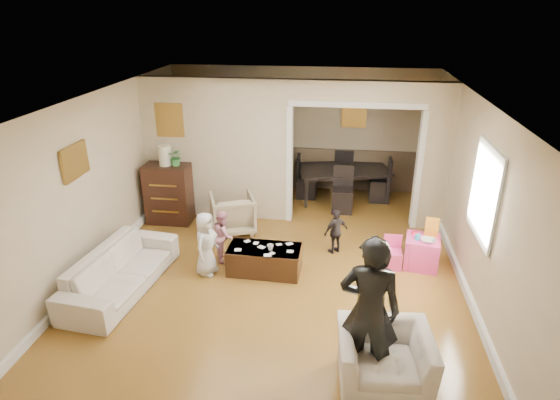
# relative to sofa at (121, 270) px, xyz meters

# --- Properties ---
(floor) EXTENTS (7.00, 7.00, 0.00)m
(floor) POSITION_rel_sofa_xyz_m (2.13, 0.88, -0.30)
(floor) COLOR #9E6D28
(floor) RESTS_ON ground
(partition_left) EXTENTS (2.75, 0.18, 2.60)m
(partition_left) POSITION_rel_sofa_xyz_m (0.75, 2.68, 1.00)
(partition_left) COLOR #C6B891
(partition_left) RESTS_ON ground
(partition_right) EXTENTS (0.55, 0.18, 2.60)m
(partition_right) POSITION_rel_sofa_xyz_m (4.60, 2.68, 1.00)
(partition_right) COLOR #C6B891
(partition_right) RESTS_ON ground
(partition_header) EXTENTS (2.22, 0.18, 0.35)m
(partition_header) POSITION_rel_sofa_xyz_m (3.23, 2.68, 2.13)
(partition_header) COLOR #C6B891
(partition_header) RESTS_ON partition_right
(window_pane) EXTENTS (0.03, 0.95, 1.10)m
(window_pane) POSITION_rel_sofa_xyz_m (4.86, 0.48, 1.25)
(window_pane) COLOR white
(window_pane) RESTS_ON ground
(framed_art_partition) EXTENTS (0.45, 0.03, 0.55)m
(framed_art_partition) POSITION_rel_sofa_xyz_m (-0.07, 2.58, 1.55)
(framed_art_partition) COLOR brown
(framed_art_partition) RESTS_ON partition_left
(framed_art_sofa_wall) EXTENTS (0.03, 0.55, 0.40)m
(framed_art_sofa_wall) POSITION_rel_sofa_xyz_m (-0.58, 0.28, 1.50)
(framed_art_sofa_wall) COLOR brown
(framed_art_alcove) EXTENTS (0.45, 0.03, 0.55)m
(framed_art_alcove) POSITION_rel_sofa_xyz_m (3.23, 4.32, 1.40)
(framed_art_alcove) COLOR brown
(sofa) EXTENTS (1.02, 2.13, 0.60)m
(sofa) POSITION_rel_sofa_xyz_m (0.00, 0.00, 0.00)
(sofa) COLOR beige
(sofa) RESTS_ON ground
(armchair_back) EXTENTS (0.96, 0.97, 0.69)m
(armchair_back) POSITION_rel_sofa_xyz_m (1.15, 2.02, 0.05)
(armchair_back) COLOR tan
(armchair_back) RESTS_ON ground
(armchair_front) EXTENTS (1.03, 0.92, 0.63)m
(armchair_front) POSITION_rel_sofa_xyz_m (3.57, -1.34, 0.02)
(armchair_front) COLOR beige
(armchair_front) RESTS_ON ground
(dresser) EXTENTS (0.81, 0.45, 1.11)m
(dresser) POSITION_rel_sofa_xyz_m (-0.09, 2.25, 0.26)
(dresser) COLOR black
(dresser) RESTS_ON ground
(table_lamp) EXTENTS (0.22, 0.22, 0.36)m
(table_lamp) POSITION_rel_sofa_xyz_m (-0.09, 2.25, 0.99)
(table_lamp) COLOR beige
(table_lamp) RESTS_ON dresser
(potted_plant) EXTENTS (0.29, 0.25, 0.32)m
(potted_plant) POSITION_rel_sofa_xyz_m (0.11, 2.25, 0.97)
(potted_plant) COLOR #316C30
(potted_plant) RESTS_ON dresser
(coffee_table) EXTENTS (1.10, 0.58, 0.41)m
(coffee_table) POSITION_rel_sofa_xyz_m (1.94, 0.73, -0.10)
(coffee_table) COLOR #3D2413
(coffee_table) RESTS_ON ground
(coffee_cup) EXTENTS (0.10, 0.10, 0.09)m
(coffee_cup) POSITION_rel_sofa_xyz_m (2.04, 0.68, 0.15)
(coffee_cup) COLOR beige
(coffee_cup) RESTS_ON coffee_table
(play_table) EXTENTS (0.58, 0.58, 0.48)m
(play_table) POSITION_rel_sofa_xyz_m (4.32, 1.22, -0.06)
(play_table) COLOR #FF439B
(play_table) RESTS_ON ground
(cereal_box) EXTENTS (0.21, 0.10, 0.30)m
(cereal_box) POSITION_rel_sofa_xyz_m (4.44, 1.32, 0.33)
(cereal_box) COLOR yellow
(cereal_box) RESTS_ON play_table
(cyan_cup) EXTENTS (0.08, 0.08, 0.08)m
(cyan_cup) POSITION_rel_sofa_xyz_m (4.22, 1.17, 0.22)
(cyan_cup) COLOR #27B1C5
(cyan_cup) RESTS_ON play_table
(toy_block) EXTENTS (0.09, 0.07, 0.05)m
(toy_block) POSITION_rel_sofa_xyz_m (4.20, 1.34, 0.21)
(toy_block) COLOR red
(toy_block) RESTS_ON play_table
(play_bowl) EXTENTS (0.24, 0.24, 0.05)m
(play_bowl) POSITION_rel_sofa_xyz_m (4.37, 1.10, 0.21)
(play_bowl) COLOR silver
(play_bowl) RESTS_ON play_table
(dining_table) EXTENTS (2.04, 1.44, 0.65)m
(dining_table) POSITION_rel_sofa_xyz_m (3.07, 3.80, 0.03)
(dining_table) COLOR black
(dining_table) RESTS_ON ground
(adult_person) EXTENTS (0.67, 0.48, 1.73)m
(adult_person) POSITION_rel_sofa_xyz_m (3.37, -1.28, 0.57)
(adult_person) COLOR black
(adult_person) RESTS_ON ground
(child_kneel_a) EXTENTS (0.41, 0.54, 0.99)m
(child_kneel_a) POSITION_rel_sofa_xyz_m (1.09, 0.58, 0.19)
(child_kneel_a) COLOR silver
(child_kneel_a) RESTS_ON ground
(child_kneel_b) EXTENTS (0.42, 0.48, 0.83)m
(child_kneel_b) POSITION_rel_sofa_xyz_m (1.24, 1.03, 0.12)
(child_kneel_b) COLOR pink
(child_kneel_b) RESTS_ON ground
(child_toddler) EXTENTS (0.46, 0.42, 0.76)m
(child_toddler) POSITION_rel_sofa_xyz_m (2.99, 1.48, 0.08)
(child_toddler) COLOR black
(child_toddler) RESTS_ON ground
(craft_papers) EXTENTS (0.88, 0.50, 0.00)m
(craft_papers) POSITION_rel_sofa_xyz_m (1.97, 0.73, 0.11)
(craft_papers) COLOR white
(craft_papers) RESTS_ON coffee_table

